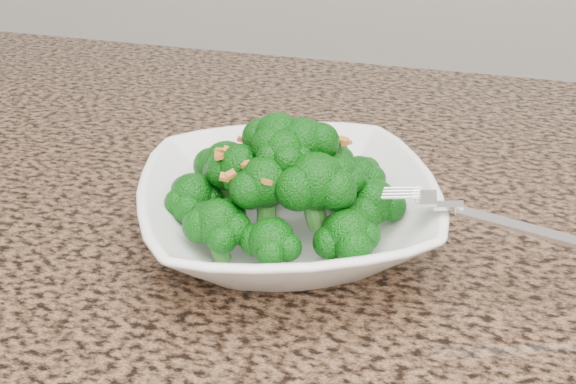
% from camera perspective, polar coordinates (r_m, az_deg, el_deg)
% --- Properties ---
extents(granite_counter, '(1.64, 1.04, 0.03)m').
position_cam_1_polar(granite_counter, '(0.59, 8.59, -8.68)').
color(granite_counter, brown).
rests_on(granite_counter, cabinet).
extents(bowl, '(0.32, 0.32, 0.06)m').
position_cam_1_polar(bowl, '(0.61, 0.00, -1.61)').
color(bowl, white).
rests_on(bowl, granite_counter).
extents(broccoli_pile, '(0.22, 0.22, 0.08)m').
position_cam_1_polar(broccoli_pile, '(0.58, 0.00, 4.26)').
color(broccoli_pile, '#095309').
rests_on(broccoli_pile, bowl).
extents(garlic_topping, '(0.13, 0.13, 0.01)m').
position_cam_1_polar(garlic_topping, '(0.56, 0.00, 8.10)').
color(garlic_topping, '#C57830').
rests_on(garlic_topping, broccoli_pile).
extents(fork, '(0.18, 0.05, 0.01)m').
position_cam_1_polar(fork, '(0.56, 12.97, -1.13)').
color(fork, silver).
rests_on(fork, bowl).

